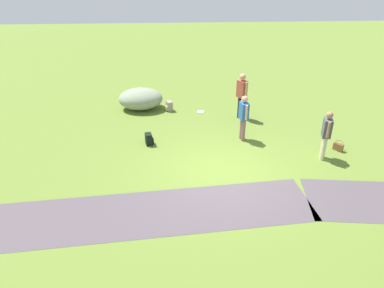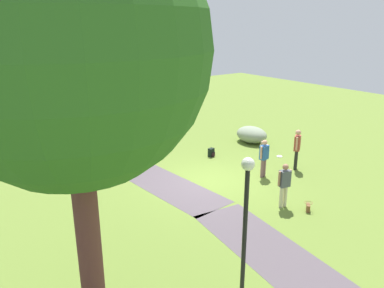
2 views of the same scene
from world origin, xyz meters
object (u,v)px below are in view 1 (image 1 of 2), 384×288
Objects in this scene: passerby_on_path at (244,115)px; handbag_on_grass at (338,146)px; lawn_boulder at (141,99)px; woman_with_handbag at (326,132)px; frisbee_on_grass at (200,112)px; man_near_boulder at (242,93)px; backpack_by_boulder at (169,106)px; spare_backpack_on_lawn at (149,139)px.

passerby_on_path reaches higher than handbag_on_grass.
handbag_on_grass is at bearing 149.90° from lawn_boulder.
woman_with_handbag is 5.28m from frisbee_on_grass.
woman_with_handbag reaches higher than lawn_boulder.
backpack_by_boulder is at bearing -17.81° from man_near_boulder.
frisbee_on_grass is at bearing -24.40° from man_near_boulder.
woman_with_handbag is 3.97× the size of backpack_by_boulder.
woman_with_handbag is 1.15m from handbag_on_grass.
passerby_on_path reaches higher than spare_backpack_on_lawn.
woman_with_handbag is at bearing 132.72° from frisbee_on_grass.
woman_with_handbag is 3.76m from man_near_boulder.
passerby_on_path is 3.27m from spare_backpack_on_lawn.
backpack_by_boulder and spare_backpack_on_lawn have the same top height.
woman_with_handbag is 2.67m from passerby_on_path.
handbag_on_grass is at bearing 147.04° from backpack_by_boulder.
woman_with_handbag is at bearing 167.53° from spare_backpack_on_lawn.
woman_with_handbag is 5.64m from spare_backpack_on_lawn.
man_near_boulder reaches higher than frisbee_on_grass.
passerby_on_path is at bearing -31.40° from woman_with_handbag.
passerby_on_path is at bearing -176.69° from spare_backpack_on_lawn.
frisbee_on_grass is (1.49, -0.68, -1.03)m from man_near_boulder.
woman_with_handbag is 0.99× the size of passerby_on_path.
handbag_on_grass is (-0.72, -0.46, -0.77)m from woman_with_handbag.
spare_backpack_on_lawn is 3.26m from frisbee_on_grass.
frisbee_on_grass is at bearing -47.28° from woman_with_handbag.
frisbee_on_grass is (-1.26, 0.21, -0.18)m from backpack_by_boulder.
backpack_by_boulder is (-1.15, 0.29, -0.23)m from lawn_boulder.
lawn_boulder reaches higher than handbag_on_grass.
lawn_boulder is at bearing -11.59° from frisbee_on_grass.
woman_with_handbag reaches higher than spare_backpack_on_lawn.
man_near_boulder is 3.01m from backpack_by_boulder.
lawn_boulder reaches higher than backpack_by_boulder.
backpack_by_boulder is 1.00× the size of spare_backpack_on_lawn.
spare_backpack_on_lawn is at bearing 53.60° from frisbee_on_grass.
passerby_on_path is 3.99× the size of backpack_by_boulder.
man_near_boulder is at bearing -97.67° from passerby_on_path.
passerby_on_path is 3.99× the size of spare_backpack_on_lawn.
woman_with_handbag is at bearing 143.97° from lawn_boulder.
lawn_boulder is 1.01× the size of man_near_boulder.
lawn_boulder is at bearing -36.03° from woman_with_handbag.
man_near_boulder is at bearing 155.60° from frisbee_on_grass.
woman_with_handbag reaches higher than backpack_by_boulder.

